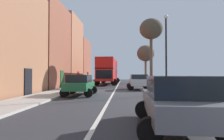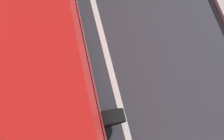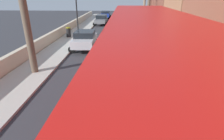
{
  "view_description": "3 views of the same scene",
  "coord_description": "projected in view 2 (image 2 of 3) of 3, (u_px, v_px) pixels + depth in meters",
  "views": [
    {
      "loc": [
        0.94,
        -18.16,
        1.65
      ],
      "look_at": [
        -0.49,
        4.28,
        2.16
      ],
      "focal_mm": 30.26,
      "sensor_mm": 36.0,
      "label": 1
    },
    {
      "loc": [
        -0.41,
        8.52,
        5.77
      ],
      "look_at": [
        -0.04,
        9.99,
        1.02
      ],
      "focal_mm": 35.32,
      "sensor_mm": 36.0,
      "label": 2
    },
    {
      "loc": [
        -0.73,
        18.3,
        4.62
      ],
      "look_at": [
        -0.31,
        9.46,
        0.91
      ],
      "focal_mm": 28.72,
      "sensor_mm": 36.0,
      "label": 3
    }
  ],
  "objects": []
}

